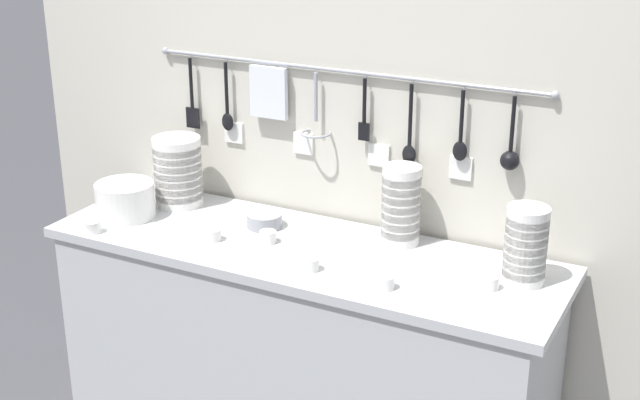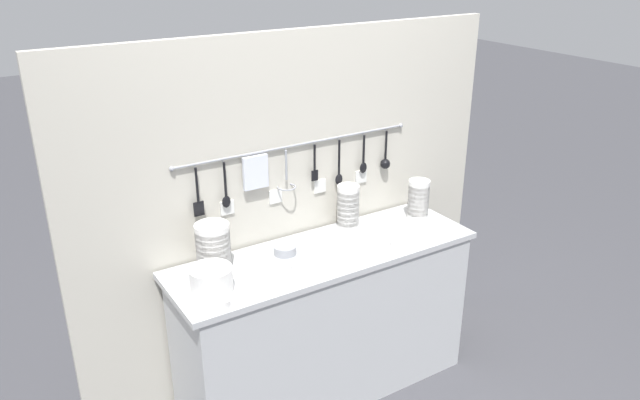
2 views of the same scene
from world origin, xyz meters
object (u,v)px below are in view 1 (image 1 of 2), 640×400
(bowl_stack_tall_left, at_px, (178,171))
(cup_back_left, at_px, (93,227))
(cup_front_right, at_px, (213,235))
(cup_centre, at_px, (490,282))
(plate_stack, at_px, (125,200))
(cup_by_caddy, at_px, (385,282))
(cup_edge_far, at_px, (268,237))
(bowl_stack_wide_centre, at_px, (526,245))
(bowl_stack_back_corner, at_px, (401,205))
(cup_front_left, at_px, (310,264))
(steel_mixing_bowl, at_px, (264,220))

(bowl_stack_tall_left, bearing_deg, cup_back_left, -106.09)
(cup_front_right, bearing_deg, cup_centre, 4.90)
(plate_stack, relative_size, cup_by_caddy, 3.71)
(cup_edge_far, distance_m, cup_centre, 0.69)
(bowl_stack_tall_left, xyz_separation_m, cup_back_left, (-0.09, -0.33, -0.10))
(cup_edge_far, bearing_deg, bowl_stack_wide_centre, 6.67)
(bowl_stack_tall_left, distance_m, cup_edge_far, 0.47)
(bowl_stack_back_corner, distance_m, cup_edge_far, 0.41)
(cup_edge_far, height_order, cup_back_left, same)
(plate_stack, xyz_separation_m, cup_by_caddy, (0.96, -0.09, -0.04))
(plate_stack, xyz_separation_m, cup_front_left, (0.73, -0.08, -0.04))
(bowl_stack_wide_centre, distance_m, cup_front_right, 0.94)
(cup_front_right, distance_m, cup_centre, 0.85)
(bowl_stack_wide_centre, bearing_deg, cup_centre, -131.40)
(bowl_stack_back_corner, xyz_separation_m, cup_front_left, (-0.15, -0.30, -0.10))
(cup_edge_far, xyz_separation_m, cup_back_left, (-0.53, -0.18, 0.00))
(bowl_stack_tall_left, relative_size, bowl_stack_back_corner, 0.95)
(cup_front_left, bearing_deg, bowl_stack_wide_centre, 19.91)
(bowl_stack_tall_left, height_order, cup_by_caddy, bowl_stack_tall_left)
(bowl_stack_tall_left, xyz_separation_m, cup_centre, (1.12, -0.13, -0.10))
(bowl_stack_back_corner, bearing_deg, plate_stack, -166.28)
(cup_by_caddy, bearing_deg, cup_front_right, 174.54)
(cup_edge_far, relative_size, cup_back_left, 1.00)
(steel_mixing_bowl, bearing_deg, cup_centre, -7.04)
(bowl_stack_tall_left, xyz_separation_m, cup_by_caddy, (0.87, -0.26, -0.10))
(cup_back_left, distance_m, cup_front_left, 0.74)
(bowl_stack_tall_left, distance_m, cup_centre, 1.14)
(cup_by_caddy, distance_m, cup_centre, 0.28)
(cup_edge_far, bearing_deg, cup_back_left, -160.76)
(bowl_stack_back_corner, height_order, cup_centre, bowl_stack_back_corner)
(steel_mixing_bowl, xyz_separation_m, cup_back_left, (-0.45, -0.29, -0.00))
(bowl_stack_tall_left, distance_m, plate_stack, 0.20)
(cup_by_caddy, bearing_deg, cup_back_left, -176.25)
(steel_mixing_bowl, bearing_deg, cup_edge_far, -54.62)
(bowl_stack_back_corner, xyz_separation_m, bowl_stack_wide_centre, (0.41, -0.10, -0.01))
(plate_stack, distance_m, cup_centre, 1.21)
(cup_by_caddy, bearing_deg, bowl_stack_tall_left, 163.17)
(steel_mixing_bowl, bearing_deg, bowl_stack_back_corner, 10.49)
(steel_mixing_bowl, bearing_deg, cup_front_left, -37.77)
(bowl_stack_tall_left, distance_m, bowl_stack_back_corner, 0.79)
(bowl_stack_wide_centre, distance_m, cup_centre, 0.14)
(bowl_stack_tall_left, bearing_deg, bowl_stack_wide_centre, -2.61)
(bowl_stack_back_corner, relative_size, cup_centre, 4.76)
(steel_mixing_bowl, bearing_deg, bowl_stack_tall_left, 173.77)
(bowl_stack_wide_centre, xyz_separation_m, cup_back_left, (-1.29, -0.27, -0.09))
(bowl_stack_wide_centre, relative_size, plate_stack, 1.16)
(plate_stack, height_order, cup_front_right, plate_stack)
(steel_mixing_bowl, xyz_separation_m, cup_centre, (0.77, -0.09, -0.00))
(bowl_stack_back_corner, distance_m, cup_by_caddy, 0.33)
(bowl_stack_wide_centre, height_order, plate_stack, bowl_stack_wide_centre)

